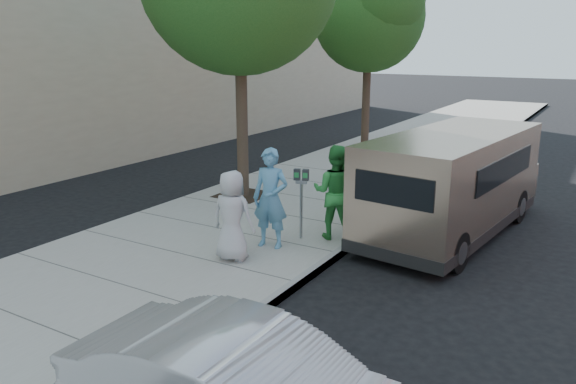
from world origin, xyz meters
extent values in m
plane|color=black|center=(0.00, 0.00, 0.00)|extent=(120.00, 120.00, 0.00)
cube|color=gray|center=(-1.00, 0.00, 0.07)|extent=(5.00, 60.00, 0.15)
cube|color=gray|center=(1.44, 0.00, 0.07)|extent=(0.12, 60.00, 0.16)
cube|color=black|center=(-2.30, 2.40, 0.15)|extent=(1.20, 1.20, 0.01)
cylinder|color=#38281E|center=(-2.30, 2.40, 2.13)|extent=(0.28, 0.28, 3.96)
cube|color=black|center=(-2.30, 10.00, 0.15)|extent=(1.20, 1.20, 0.01)
cylinder|color=#38281E|center=(-2.30, 10.00, 1.91)|extent=(0.28, 0.28, 3.52)
sphere|color=#20541C|center=(-2.30, 10.00, 4.71)|extent=(3.80, 3.80, 3.80)
sphere|color=#20541C|center=(-2.80, 10.50, 5.01)|extent=(2.66, 2.66, 2.66)
cylinder|color=gray|center=(0.52, 0.34, 0.70)|extent=(0.05, 0.05, 1.10)
cube|color=gray|center=(0.52, 0.34, 1.28)|extent=(0.22, 0.12, 0.08)
cube|color=#2D2D30|center=(0.44, 0.32, 1.42)|extent=(0.14, 0.13, 0.22)
cube|color=#2D2D30|center=(0.60, 0.37, 1.42)|extent=(0.14, 0.13, 0.22)
cube|color=tan|center=(2.83, 2.47, 1.16)|extent=(2.53, 5.38, 1.91)
cube|color=tan|center=(3.17, 5.29, 0.68)|extent=(1.82, 0.74, 0.82)
cube|color=black|center=(2.52, -0.12, 1.49)|extent=(1.43, 0.19, 0.53)
cylinder|color=black|center=(2.19, 4.27, 0.37)|extent=(0.34, 0.75, 0.73)
cylinder|color=black|center=(3.87, 4.07, 0.37)|extent=(0.34, 0.75, 0.73)
cylinder|color=black|center=(1.77, 0.77, 0.37)|extent=(0.34, 0.75, 0.73)
cylinder|color=black|center=(3.45, 0.57, 0.37)|extent=(0.34, 0.75, 0.73)
imported|color=#5693B7|center=(0.25, -0.33, 1.08)|extent=(0.74, 0.55, 1.86)
imported|color=#2C8737|center=(1.07, 0.71, 1.07)|extent=(1.02, 0.88, 1.84)
imported|color=#B5B5B8|center=(0.04, -1.23, 0.95)|extent=(0.83, 0.60, 1.60)
imported|color=gray|center=(1.20, 2.57, 0.99)|extent=(1.05, 0.87, 1.67)
camera|label=1|loc=(5.61, -8.69, 3.85)|focal=35.00mm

